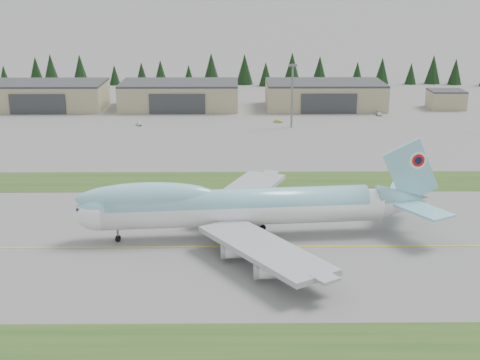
{
  "coord_description": "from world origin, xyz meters",
  "views": [
    {
      "loc": [
        7.36,
        -124.12,
        51.67
      ],
      "look_at": [
        8.72,
        19.96,
        8.0
      ],
      "focal_mm": 50.0,
      "sensor_mm": 36.0,
      "label": 1
    }
  ],
  "objects_px": {
    "hangar_left": "(46,95)",
    "service_vehicle_c": "(379,115)",
    "service_vehicle_a": "(139,125)",
    "service_vehicle_b": "(278,122)",
    "hangar_center": "(180,95)",
    "boeing_747_freighter": "(240,206)",
    "hangar_right": "(325,95)"
  },
  "relations": [
    {
      "from": "boeing_747_freighter",
      "to": "hangar_left",
      "type": "height_order",
      "value": "boeing_747_freighter"
    },
    {
      "from": "hangar_left",
      "to": "hangar_center",
      "type": "bearing_deg",
      "value": 0.0
    },
    {
      "from": "hangar_right",
      "to": "hangar_left",
      "type": "bearing_deg",
      "value": 180.0
    },
    {
      "from": "service_vehicle_a",
      "to": "hangar_right",
      "type": "bearing_deg",
      "value": 8.57
    },
    {
      "from": "boeing_747_freighter",
      "to": "service_vehicle_c",
      "type": "bearing_deg",
      "value": 61.0
    },
    {
      "from": "boeing_747_freighter",
      "to": "hangar_center",
      "type": "height_order",
      "value": "boeing_747_freighter"
    },
    {
      "from": "boeing_747_freighter",
      "to": "service_vehicle_c",
      "type": "xyz_separation_m",
      "value": [
        55.87,
        127.65,
        -6.64
      ]
    },
    {
      "from": "boeing_747_freighter",
      "to": "hangar_right",
      "type": "bearing_deg",
      "value": 70.44
    },
    {
      "from": "hangar_right",
      "to": "service_vehicle_a",
      "type": "relative_size",
      "value": 12.2
    },
    {
      "from": "hangar_right",
      "to": "service_vehicle_a",
      "type": "bearing_deg",
      "value": -154.71
    },
    {
      "from": "service_vehicle_b",
      "to": "service_vehicle_c",
      "type": "height_order",
      "value": "service_vehicle_c"
    },
    {
      "from": "hangar_left",
      "to": "hangar_right",
      "type": "xyz_separation_m",
      "value": [
        115.0,
        0.0,
        0.0
      ]
    },
    {
      "from": "service_vehicle_b",
      "to": "hangar_center",
      "type": "bearing_deg",
      "value": 69.51
    },
    {
      "from": "hangar_left",
      "to": "service_vehicle_c",
      "type": "distance_m",
      "value": 135.51
    },
    {
      "from": "service_vehicle_a",
      "to": "service_vehicle_c",
      "type": "xyz_separation_m",
      "value": [
        91.62,
        17.66,
        0.0
      ]
    },
    {
      "from": "hangar_left",
      "to": "hangar_right",
      "type": "distance_m",
      "value": 115.0
    },
    {
      "from": "hangar_left",
      "to": "service_vehicle_c",
      "type": "height_order",
      "value": "hangar_left"
    },
    {
      "from": "hangar_left",
      "to": "service_vehicle_a",
      "type": "bearing_deg",
      "value": -38.58
    },
    {
      "from": "hangar_right",
      "to": "service_vehicle_a",
      "type": "xyz_separation_m",
      "value": [
        -72.22,
        -34.12,
        -5.39
      ]
    },
    {
      "from": "hangar_left",
      "to": "hangar_center",
      "type": "distance_m",
      "value": 55.0
    },
    {
      "from": "hangar_center",
      "to": "service_vehicle_a",
      "type": "xyz_separation_m",
      "value": [
        -12.22,
        -34.12,
        -5.39
      ]
    },
    {
      "from": "boeing_747_freighter",
      "to": "service_vehicle_c",
      "type": "relative_size",
      "value": 17.05
    },
    {
      "from": "hangar_right",
      "to": "service_vehicle_b",
      "type": "distance_m",
      "value": 36.48
    },
    {
      "from": "service_vehicle_c",
      "to": "hangar_right",
      "type": "bearing_deg",
      "value": 141.39
    },
    {
      "from": "hangar_center",
      "to": "hangar_right",
      "type": "xyz_separation_m",
      "value": [
        60.0,
        0.0,
        0.0
      ]
    },
    {
      "from": "hangar_center",
      "to": "service_vehicle_a",
      "type": "distance_m",
      "value": 36.64
    },
    {
      "from": "service_vehicle_c",
      "to": "boeing_747_freighter",
      "type": "bearing_deg",
      "value": -111.93
    },
    {
      "from": "hangar_center",
      "to": "service_vehicle_b",
      "type": "bearing_deg",
      "value": -36.95
    },
    {
      "from": "service_vehicle_b",
      "to": "service_vehicle_c",
      "type": "relative_size",
      "value": 0.71
    },
    {
      "from": "boeing_747_freighter",
      "to": "service_vehicle_c",
      "type": "distance_m",
      "value": 139.5
    },
    {
      "from": "service_vehicle_a",
      "to": "service_vehicle_b",
      "type": "relative_size",
      "value": 1.23
    },
    {
      "from": "service_vehicle_b",
      "to": "boeing_747_freighter",
      "type": "bearing_deg",
      "value": -171.23
    }
  ]
}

